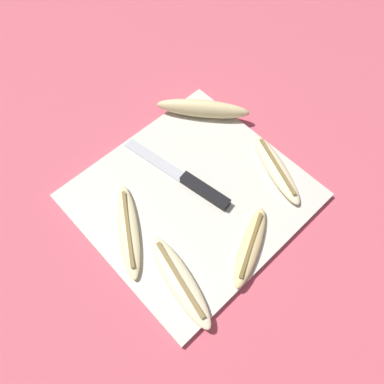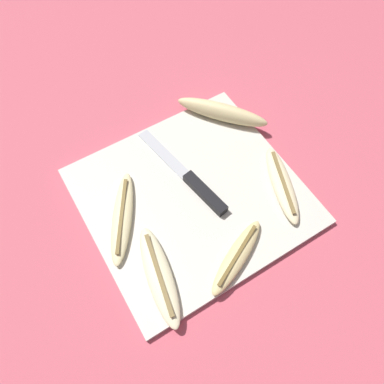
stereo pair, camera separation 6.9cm
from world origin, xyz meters
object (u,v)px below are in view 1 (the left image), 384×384
object	(u,v)px
banana_pale_long	(180,280)
banana_mellow_near	(203,109)
banana_soft_right	(129,230)
knife	(194,184)
banana_spotted_left	(250,247)
banana_cream_curved	(276,169)

from	to	relation	value
banana_pale_long	banana_mellow_near	distance (m)	0.36
banana_soft_right	banana_pale_long	bearing A→B (deg)	-87.97
banana_pale_long	banana_soft_right	size ratio (longest dim) A/B	1.07
knife	banana_pale_long	distance (m)	0.18
knife	banana_pale_long	size ratio (longest dim) A/B	1.32
knife	banana_spotted_left	distance (m)	0.16
banana_spotted_left	banana_cream_curved	world-z (taller)	same
banana_pale_long	banana_mellow_near	size ratio (longest dim) A/B	1.09
banana_spotted_left	banana_pale_long	world-z (taller)	banana_pale_long
banana_spotted_left	banana_soft_right	world-z (taller)	banana_spotted_left
knife	banana_pale_long	bearing A→B (deg)	-150.66
banana_spotted_left	banana_cream_curved	xyz separation A→B (m)	(0.15, 0.07, 0.00)
banana_spotted_left	knife	bearing A→B (deg)	83.69
banana_spotted_left	banana_soft_right	distance (m)	0.21
banana_pale_long	banana_soft_right	bearing A→B (deg)	92.03
banana_cream_curved	banana_pale_long	size ratio (longest dim) A/B	0.92
banana_cream_curved	banana_soft_right	distance (m)	0.30
banana_mellow_near	banana_spotted_left	bearing A→B (deg)	-119.09
banana_cream_curved	banana_spotted_left	bearing A→B (deg)	-155.02
banana_pale_long	banana_soft_right	world-z (taller)	banana_pale_long
knife	banana_pale_long	xyz separation A→B (m)	(-0.14, -0.12, 0.00)
banana_spotted_left	banana_mellow_near	bearing A→B (deg)	60.91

